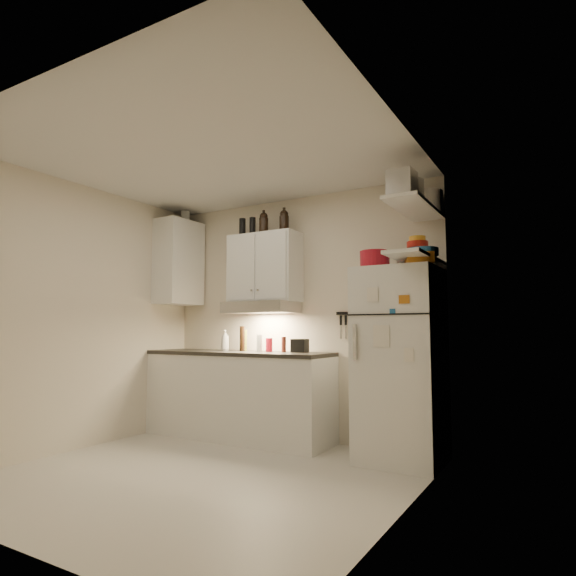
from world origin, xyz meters
The scene contains 36 objects.
floor centered at (0.00, 0.00, -0.01)m, with size 3.20×3.00×0.02m, color silver.
ceiling centered at (0.00, 0.00, 2.61)m, with size 3.20×3.00×0.02m, color silver.
back_wall centered at (0.00, 1.51, 1.30)m, with size 3.20×0.02×2.60m, color beige.
left_wall centered at (-1.61, 0.00, 1.30)m, with size 0.02×3.00×2.60m, color beige.
right_wall centered at (1.61, 0.00, 1.30)m, with size 0.02×3.00×2.60m, color beige.
base_cabinet centered at (-0.55, 1.20, 0.44)m, with size 2.10×0.60×0.88m, color white.
countertop centered at (-0.55, 1.20, 0.90)m, with size 2.10×0.62×0.04m, color #2B2824.
upper_cabinet centered at (-0.30, 1.33, 1.83)m, with size 0.80×0.33×0.75m, color white.
side_cabinet centered at (-1.44, 1.20, 1.95)m, with size 0.33×0.55×1.00m, color white.
range_hood centered at (-0.30, 1.27, 1.39)m, with size 0.76×0.46×0.12m, color silver.
fridge centered at (1.25, 1.16, 0.85)m, with size 0.70×0.68×1.70m, color white.
shelf_hi centered at (1.45, 1.02, 2.20)m, with size 0.30×0.95×0.03m, color white.
shelf_lo centered at (1.45, 1.02, 1.76)m, with size 0.30×0.95×0.03m, color white.
knife_strip centered at (0.70, 1.49, 1.32)m, with size 0.42×0.02×0.03m, color black.
dutch_oven centered at (1.08, 1.01, 1.78)m, with size 0.26×0.26×0.15m, color #AD1425.
book_stack centered at (1.49, 0.97, 1.75)m, with size 0.22×0.27×0.09m, color #BD6A17.
spice_jar centered at (1.27, 1.17, 1.76)m, with size 0.07×0.07×0.11m, color silver.
stock_pot centered at (1.46, 1.37, 2.32)m, with size 0.30×0.30×0.21m, color silver.
tin_a centered at (1.43, 0.89, 2.32)m, with size 0.21×0.19×0.21m, color #AAAAAD.
tin_b centered at (1.45, 0.65, 2.32)m, with size 0.20×0.20×0.20m, color #AAAAAD.
bowl_teal centered at (1.44, 1.21, 1.82)m, with size 0.23×0.23×0.09m, color #1C5C9C.
bowl_orange centered at (1.44, 1.12, 1.89)m, with size 0.18×0.18×0.05m, color red.
bowl_yellow centered at (1.44, 1.12, 1.94)m, with size 0.14×0.14×0.05m, color yellow.
plates centered at (1.51, 1.01, 1.81)m, with size 0.26×0.26×0.06m, color #1C5C9C.
growler_a centered at (-0.27, 1.26, 2.32)m, with size 0.10×0.10×0.23m, color black, non-canonical shape.
growler_b centered at (-0.04, 1.31, 2.32)m, with size 0.10×0.10×0.24m, color black, non-canonical shape.
thermos_a centered at (-0.44, 1.30, 2.30)m, with size 0.07×0.07×0.20m, color black.
thermos_b centered at (-0.59, 1.32, 2.31)m, with size 0.07×0.07×0.21m, color black.
side_jar centered at (-1.44, 1.30, 2.52)m, with size 0.11×0.11×0.15m, color silver.
soap_bottle centered at (-0.77, 1.26, 1.05)m, with size 0.10×0.10×0.26m, color white.
pepper_mill centered at (-0.03, 1.29, 1.00)m, with size 0.05×0.05×0.16m, color maroon.
oil_bottle centered at (-0.54, 1.31, 1.04)m, with size 0.04×0.04×0.23m, color olive.
vinegar_bottle centered at (-0.55, 1.27, 1.06)m, with size 0.06×0.06×0.27m, color black.
clear_bottle centered at (-0.30, 1.23, 1.01)m, with size 0.06×0.06×0.18m, color silver.
red_jar centered at (-0.20, 1.28, 0.99)m, with size 0.07×0.07×0.15m, color #AD1425.
caddy centered at (0.14, 1.32, 0.99)m, with size 0.16×0.11×0.14m, color black.
Camera 1 is at (2.56, -3.05, 1.15)m, focal length 30.00 mm.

